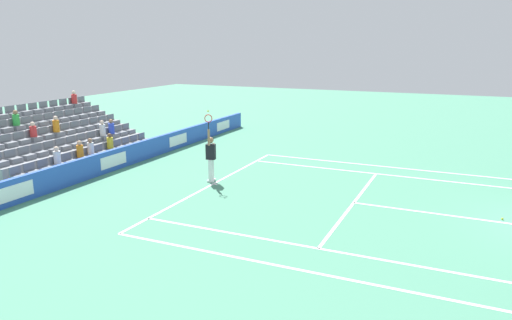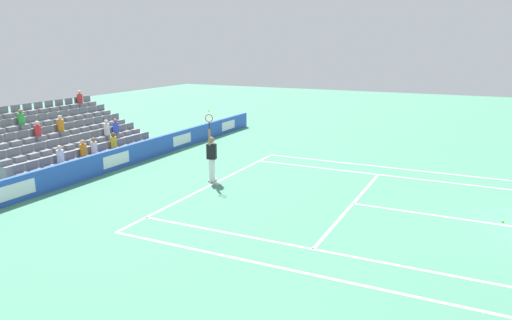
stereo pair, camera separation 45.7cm
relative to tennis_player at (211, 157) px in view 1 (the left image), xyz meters
The scene contains 12 objects.
line_baseline 1.06m from the tennis_player, 39.54° to the left, with size 10.97×0.10×0.01m, color white.
line_service 5.82m from the tennis_player, 87.09° to the left, with size 8.23×0.10×0.01m, color white.
line_centre_service 8.99m from the tennis_player, 88.13° to the left, with size 0.10×6.40×0.01m, color white.
line_singles_sideline_left 7.66m from the tennis_player, 54.53° to the left, with size 0.10×11.89×0.01m, color white.
line_singles_sideline_right 7.34m from the tennis_player, 121.72° to the left, with size 0.10×11.89×0.01m, color white.
line_doubles_sideline_left 8.52m from the tennis_player, 46.96° to the left, with size 0.10×11.89×0.01m, color white.
line_doubles_sideline_right 8.14m from the tennis_player, 130.02° to the left, with size 0.10×11.89×0.01m, color white.
line_centre_mark 1.09m from the tennis_player, 49.44° to the left, with size 0.10×0.20×0.01m, color white.
sponsor_barrier 4.73m from the tennis_player, 86.45° to the right, with size 24.76×0.22×0.91m.
tennis_player is the anchor object (origin of this frame).
stadium_stand 8.26m from the tennis_player, 87.98° to the right, with size 8.06×4.75×2.97m.
loose_tennis_ball 10.32m from the tennis_player, 89.86° to the left, with size 0.07×0.07×0.07m, color #D1E533.
Camera 1 is at (15.44, -3.12, 5.26)m, focal length 33.38 mm.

